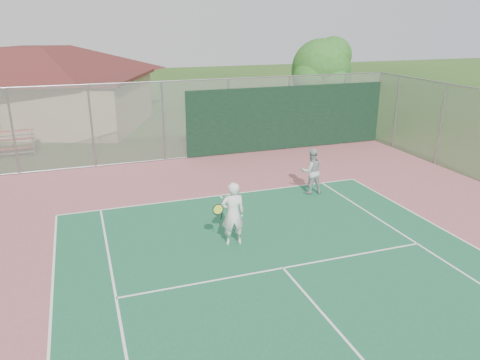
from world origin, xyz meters
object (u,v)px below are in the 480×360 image
Objects in this scene: bleachers at (4,143)px; player_grey_back at (311,172)px; tree at (322,70)px; clubhouse at (36,79)px; player_white_front at (233,214)px.

player_grey_back is (11.09, -9.56, 0.31)m from bleachers.
clubhouse is at bearing 155.06° from tree.
player_white_front is at bearing -64.57° from bleachers.
tree is 10.30m from player_grey_back.
bleachers is 14.42m from player_white_front.
player_white_front reaches higher than player_grey_back.
clubhouse is 2.86× the size of tree.
clubhouse is 8.92× the size of player_grey_back.
player_white_front is at bearing 41.27° from player_grey_back.
bleachers is 14.65m from player_grey_back.
clubhouse is 5.54× the size of bleachers.
clubhouse reaches higher than bleachers.
bleachers is at bearing 176.67° from tree.
player_white_front is (5.77, -18.44, -1.84)m from clubhouse.
clubhouse reaches higher than tree.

